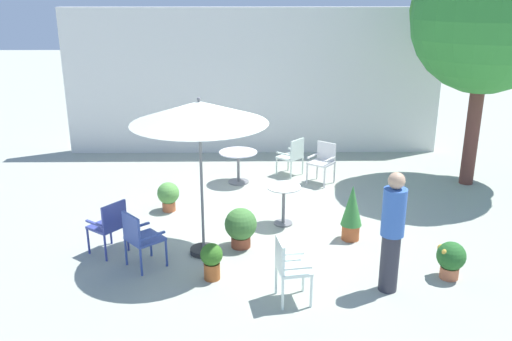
{
  "coord_description": "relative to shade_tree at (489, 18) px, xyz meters",
  "views": [
    {
      "loc": [
        -0.12,
        -9.08,
        4.01
      ],
      "look_at": [
        0.0,
        -0.22,
        1.04
      ],
      "focal_mm": 37.76,
      "sensor_mm": 36.0,
      "label": 1
    }
  ],
  "objects": [
    {
      "name": "cafe_table_1",
      "position": [
        -5.04,
        0.07,
        -2.99
      ],
      "size": [
        0.82,
        0.82,
        0.71
      ],
      "color": "white",
      "rests_on": "ground"
    },
    {
      "name": "potted_plant_1",
      "position": [
        -5.36,
        -4.09,
        -3.17
      ],
      "size": [
        0.33,
        0.33,
        0.56
      ],
      "color": "#AC5829",
      "rests_on": "ground"
    },
    {
      "name": "patio_chair_3",
      "position": [
        -7.01,
        -3.27,
        -2.96
      ],
      "size": [
        0.65,
        0.66,
        0.89
      ],
      "color": "#374193",
      "rests_on": "ground"
    },
    {
      "name": "potted_plant_2",
      "position": [
        -4.95,
        -3.05,
        -3.11
      ],
      "size": [
        0.53,
        0.53,
        0.67
      ],
      "color": "brown",
      "rests_on": "ground"
    },
    {
      "name": "patio_chair_4",
      "position": [
        -3.82,
        0.53,
        -2.99
      ],
      "size": [
        0.65,
        0.65,
        0.87
      ],
      "color": "silver",
      "rests_on": "ground"
    },
    {
      "name": "potted_plant_0",
      "position": [
        -1.88,
        -4.11,
        -3.16
      ],
      "size": [
        0.42,
        0.42,
        0.57
      ],
      "color": "#CD714A",
      "rests_on": "ground"
    },
    {
      "name": "potted_plant_3",
      "position": [
        -3.1,
        -2.8,
        -2.97
      ],
      "size": [
        0.36,
        0.36,
        0.97
      ],
      "color": "#BF5B2F",
      "rests_on": "ground"
    },
    {
      "name": "potted_plant_4",
      "position": [
        -6.35,
        -1.5,
        -3.16
      ],
      "size": [
        0.42,
        0.42,
        0.57
      ],
      "color": "#BF613A",
      "rests_on": "ground"
    },
    {
      "name": "shade_tree",
      "position": [
        0.0,
        0.0,
        0.0
      ],
      "size": [
        3.12,
        2.97,
        4.96
      ],
      "color": "brown",
      "rests_on": "ground"
    },
    {
      "name": "cafe_table_0",
      "position": [
        -4.2,
        -2.16,
        -2.98
      ],
      "size": [
        0.61,
        0.61,
        0.73
      ],
      "color": "white",
      "rests_on": "ground"
    },
    {
      "name": "patio_chair_2",
      "position": [
        -3.2,
        0.05,
        -2.95
      ],
      "size": [
        0.66,
        0.66,
        0.89
      ],
      "color": "silver",
      "rests_on": "ground"
    },
    {
      "name": "patio_chair_0",
      "position": [
        -4.29,
        -4.69,
        -2.94
      ],
      "size": [
        0.49,
        0.51,
        0.91
      ],
      "color": "white",
      "rests_on": "ground"
    },
    {
      "name": "ground_plane",
      "position": [
        -4.69,
        -1.99,
        -3.48
      ],
      "size": [
        60.0,
        60.0,
        0.0
      ],
      "primitive_type": "plane",
      "color": "#9EA393"
    },
    {
      "name": "patio_chair_1",
      "position": [
        -6.45,
        -3.73,
        -2.96
      ],
      "size": [
        0.67,
        0.68,
        0.9
      ],
      "color": "#374C9B",
      "rests_on": "ground"
    },
    {
      "name": "villa_facade",
      "position": [
        -4.69,
        2.52,
        -1.66
      ],
      "size": [
        9.45,
        0.3,
        3.64
      ],
      "primitive_type": "cube",
      "color": "silver",
      "rests_on": "ground"
    },
    {
      "name": "standing_person",
      "position": [
        -2.86,
        -4.43,
        -2.57
      ],
      "size": [
        0.45,
        0.45,
        1.75
      ],
      "color": "#33333D",
      "rests_on": "ground"
    },
    {
      "name": "patio_umbrella_0",
      "position": [
        -5.54,
        -3.26,
        -1.2
      ],
      "size": [
        2.07,
        2.07,
        2.53
      ],
      "color": "#2D2D2D",
      "rests_on": "ground"
    }
  ]
}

